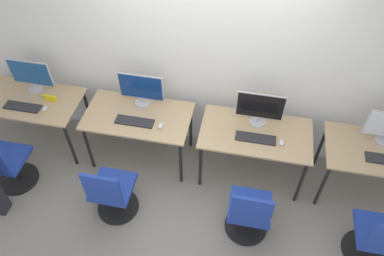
{
  "coord_description": "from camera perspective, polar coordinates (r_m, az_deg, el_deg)",
  "views": [
    {
      "loc": [
        0.54,
        -2.53,
        3.88
      ],
      "look_at": [
        0.0,
        0.14,
        0.9
      ],
      "focal_mm": 35.0,
      "sensor_mm": 36.0,
      "label": 1
    }
  ],
  "objects": [
    {
      "name": "office_chair_left",
      "position": [
        4.25,
        -12.08,
        -9.81
      ],
      "size": [
        0.48,
        0.48,
        0.89
      ],
      "color": "black",
      "rests_on": "ground_plane"
    },
    {
      "name": "placard_far_left",
      "position": [
        4.84,
        -20.84,
        4.28
      ],
      "size": [
        0.16,
        0.03,
        0.08
      ],
      "color": "yellow",
      "rests_on": "desk_far_left"
    },
    {
      "name": "office_chair_right",
      "position": [
        4.08,
        8.65,
        -12.87
      ],
      "size": [
        0.48,
        0.48,
        0.89
      ],
      "color": "black",
      "rests_on": "ground_plane"
    },
    {
      "name": "monitor_left",
      "position": [
        4.42,
        -7.78,
        5.95
      ],
      "size": [
        0.53,
        0.19,
        0.42
      ],
      "color": "#B2B2B7",
      "rests_on": "desk_left"
    },
    {
      "name": "keyboard_left",
      "position": [
        4.34,
        -8.74,
        0.99
      ],
      "size": [
        0.44,
        0.14,
        0.02
      ],
      "color": "#262628",
      "rests_on": "desk_left"
    },
    {
      "name": "ground_plane",
      "position": [
        4.66,
        -0.34,
        -8.76
      ],
      "size": [
        20.0,
        20.0,
        0.0
      ],
      "primitive_type": "plane",
      "color": "gray"
    },
    {
      "name": "office_chair_far_right",
      "position": [
        4.31,
        26.31,
        -15.1
      ],
      "size": [
        0.48,
        0.48,
        0.89
      ],
      "color": "black",
      "rests_on": "ground_plane"
    },
    {
      "name": "desk_far_right",
      "position": [
        4.57,
        27.06,
        -3.85
      ],
      "size": [
        1.25,
        0.69,
        0.75
      ],
      "color": "tan",
      "rests_on": "ground_plane"
    },
    {
      "name": "office_chair_far_left",
      "position": [
        4.89,
        -26.41,
        -5.1
      ],
      "size": [
        0.48,
        0.48,
        0.89
      ],
      "color": "black",
      "rests_on": "ground_plane"
    },
    {
      "name": "desk_right",
      "position": [
        4.31,
        9.61,
        -1.41
      ],
      "size": [
        1.25,
        0.69,
        0.75
      ],
      "color": "tan",
      "rests_on": "ground_plane"
    },
    {
      "name": "monitor_far_left",
      "position": [
        4.97,
        -23.35,
        7.48
      ],
      "size": [
        0.53,
        0.19,
        0.42
      ],
      "color": "#B2B2B7",
      "rests_on": "desk_far_left"
    },
    {
      "name": "keyboard_far_left",
      "position": [
        4.9,
        -24.42,
        2.96
      ],
      "size": [
        0.44,
        0.14,
        0.02
      ],
      "color": "#262628",
      "rests_on": "desk_far_left"
    },
    {
      "name": "mouse_far_left",
      "position": [
        4.76,
        -21.54,
        2.74
      ],
      "size": [
        0.06,
        0.09,
        0.03
      ],
      "color": "silver",
      "rests_on": "desk_far_left"
    },
    {
      "name": "monitor_right",
      "position": [
        4.21,
        10.31,
        3.02
      ],
      "size": [
        0.53,
        0.19,
        0.42
      ],
      "color": "#B2B2B7",
      "rests_on": "desk_right"
    },
    {
      "name": "mouse_right",
      "position": [
        4.19,
        13.5,
        -2.18
      ],
      "size": [
        0.06,
        0.09,
        0.03
      ],
      "color": "silver",
      "rests_on": "desk_right"
    },
    {
      "name": "desk_left",
      "position": [
        4.48,
        -8.19,
        1.21
      ],
      "size": [
        1.25,
        0.69,
        0.75
      ],
      "color": "tan",
      "rests_on": "ground_plane"
    },
    {
      "name": "mouse_left",
      "position": [
        4.25,
        -4.82,
        0.35
      ],
      "size": [
        0.06,
        0.09,
        0.03
      ],
      "color": "silver",
      "rests_on": "desk_left"
    },
    {
      "name": "keyboard_right",
      "position": [
        4.18,
        9.65,
        -1.54
      ],
      "size": [
        0.44,
        0.14,
        0.02
      ],
      "color": "#262628",
      "rests_on": "desk_right"
    },
    {
      "name": "desk_far_left",
      "position": [
        5.04,
        -23.37,
        3.37
      ],
      "size": [
        1.25,
        0.69,
        0.75
      ],
      "color": "tan",
      "rests_on": "ground_plane"
    },
    {
      "name": "wall_back",
      "position": [
        4.2,
        1.86,
        11.33
      ],
      "size": [
        12.0,
        0.05,
        2.8
      ],
      "color": "silver",
      "rests_on": "ground_plane"
    }
  ]
}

